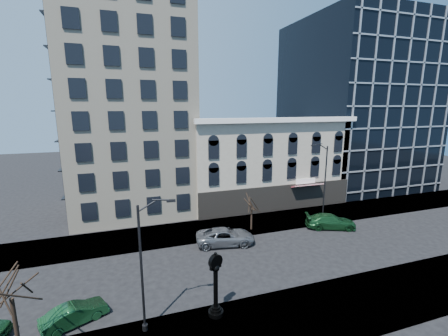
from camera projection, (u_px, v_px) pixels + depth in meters
name	position (u px, v px, depth m)	size (l,w,h in m)	color
ground	(217.00, 267.00, 26.47)	(160.00, 160.00, 0.00)	black
sidewalk_far	(196.00, 231.00, 33.88)	(160.00, 6.00, 0.12)	gray
sidewalk_near	(254.00, 328.00, 19.03)	(160.00, 6.00, 0.12)	gray
cream_tower	(127.00, 63.00, 38.16)	(15.90, 15.40, 42.50)	beige
victorian_row	(263.00, 161.00, 43.72)	(22.60, 11.19, 12.50)	#AFA490
glass_office	(354.00, 105.00, 52.95)	(20.00, 20.15, 28.00)	black
street_clock	(216.00, 287.00, 19.81)	(1.04, 1.04, 4.58)	black
street_lamp_near	(150.00, 231.00, 17.62)	(2.25, 0.49, 8.71)	black
street_lamp_far	(321.00, 162.00, 35.45)	(2.51, 0.39, 9.70)	black
bare_tree_near	(9.00, 283.00, 15.12)	(3.90, 3.90, 6.70)	black
bare_tree_far	(252.00, 200.00, 33.53)	(2.66, 2.66, 4.56)	black
car_near_b	(75.00, 314.00, 19.45)	(1.41, 4.03, 1.33)	#143F1E
car_far_a	(225.00, 237.00, 30.60)	(2.76, 5.98, 1.66)	#595B60
car_far_b	(331.00, 221.00, 34.67)	(2.30, 5.66, 1.64)	#143F1E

